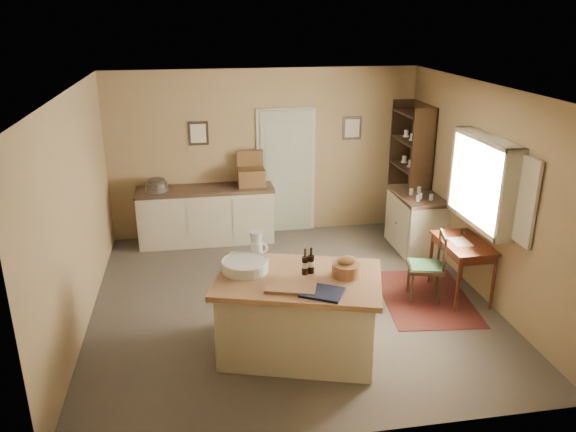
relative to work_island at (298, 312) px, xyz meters
name	(u,v)px	position (x,y,z in m)	size (l,w,h in m)	color
ground	(291,300)	(0.13, 1.13, -0.48)	(5.00, 5.00, 0.00)	brown
wall_back	(265,153)	(0.13, 3.63, 0.87)	(5.00, 0.10, 2.70)	#8F734F
wall_front	(345,301)	(0.13, -1.37, 0.87)	(5.00, 0.10, 2.70)	#8F734F
wall_left	(76,214)	(-2.37, 1.13, 0.87)	(0.10, 5.00, 2.70)	#8F734F
wall_right	(483,192)	(2.63, 1.13, 0.87)	(0.10, 5.00, 2.70)	#8F734F
ceiling	(291,89)	(0.13, 1.13, 2.22)	(5.00, 5.00, 0.00)	silver
door	(286,170)	(0.48, 3.60, 0.57)	(0.97, 0.06, 2.11)	#A2A68C
framed_prints	(277,131)	(0.33, 3.61, 1.24)	(2.82, 0.02, 0.38)	black
window	(487,181)	(2.55, 0.93, 1.07)	(0.25, 1.99, 1.12)	#C1B898
work_island	(298,312)	(0.00, 0.00, 0.00)	(1.97, 1.57, 1.20)	#C1B898
sideboard	(207,213)	(-0.86, 3.33, 0.00)	(2.16, 0.61, 1.18)	#C1B898
rug	(425,298)	(1.88, 0.91, -0.48)	(1.10, 1.60, 0.01)	#4A1714
writing_desk	(463,249)	(2.33, 0.91, 0.19)	(0.55, 0.90, 0.82)	#37150B
desk_chair	(425,267)	(1.83, 0.89, -0.03)	(0.42, 0.42, 0.91)	black
right_cabinet	(415,221)	(2.33, 2.48, -0.02)	(0.62, 1.12, 0.99)	#C1B898
shelving_unit	(412,171)	(2.48, 3.13, 0.60)	(0.37, 0.98, 2.17)	black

